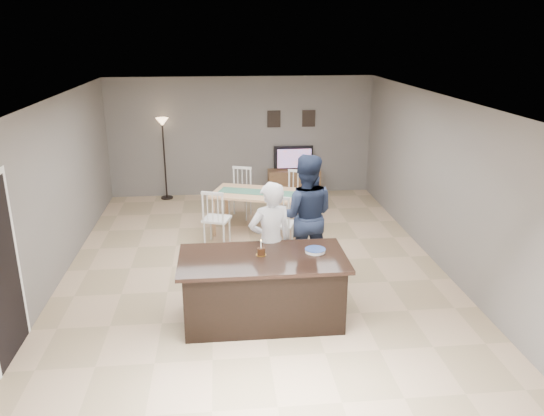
{
  "coord_description": "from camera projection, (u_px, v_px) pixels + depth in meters",
  "views": [
    {
      "loc": [
        -0.51,
        -8.0,
        3.64
      ],
      "look_at": [
        0.27,
        -0.3,
        1.05
      ],
      "focal_mm": 35.0,
      "sensor_mm": 36.0,
      "label": 1
    }
  ],
  "objects": [
    {
      "name": "man",
      "position": [
        305.0,
        216.0,
        8.1
      ],
      "size": [
        1.04,
        0.87,
        1.92
      ],
      "primitive_type": "imported",
      "rotation": [
        0.0,
        0.0,
        2.97
      ],
      "color": "#1A2239",
      "rests_on": "floor"
    },
    {
      "name": "woman",
      "position": [
        271.0,
        242.0,
        7.31
      ],
      "size": [
        0.72,
        0.57,
        1.74
      ],
      "primitive_type": "imported",
      "rotation": [
        0.0,
        0.0,
        3.41
      ],
      "color": "silver",
      "rests_on": "floor"
    },
    {
      "name": "dining_table",
      "position": [
        258.0,
        199.0,
        9.91
      ],
      "size": [
        2.13,
        2.31,
        1.03
      ],
      "rotation": [
        0.0,
        0.0,
        -0.33
      ],
      "color": "tan",
      "rests_on": "floor"
    },
    {
      "name": "tv_console",
      "position": [
        294.0,
        182.0,
        12.33
      ],
      "size": [
        1.2,
        0.4,
        0.6
      ],
      "primitive_type": "cube",
      "color": "brown",
      "rests_on": "floor"
    },
    {
      "name": "floor",
      "position": [
        254.0,
        263.0,
        8.76
      ],
      "size": [
        8.0,
        8.0,
        0.0
      ],
      "primitive_type": "plane",
      "color": "tan",
      "rests_on": "ground"
    },
    {
      "name": "tv_screen_glow",
      "position": [
        294.0,
        159.0,
        12.14
      ],
      "size": [
        0.78,
        0.0,
        0.78
      ],
      "primitive_type": "plane",
      "rotation": [
        1.57,
        0.0,
        3.14
      ],
      "color": "#CB4516",
      "rests_on": "tv_console"
    },
    {
      "name": "picture_frames",
      "position": [
        291.0,
        119.0,
        12.06
      ],
      "size": [
        1.1,
        0.02,
        0.38
      ],
      "color": "black",
      "rests_on": "room_shell"
    },
    {
      "name": "floor_lamp",
      "position": [
        163.0,
        137.0,
        11.71
      ],
      "size": [
        0.28,
        0.28,
        1.84
      ],
      "color": "black",
      "rests_on": "floor"
    },
    {
      "name": "room_shell",
      "position": [
        253.0,
        164.0,
        8.22
      ],
      "size": [
        8.0,
        8.0,
        8.0
      ],
      "color": "slate",
      "rests_on": "floor"
    },
    {
      "name": "kitchen_island",
      "position": [
        263.0,
        288.0,
        6.91
      ],
      "size": [
        2.15,
        1.1,
        0.9
      ],
      "color": "black",
      "rests_on": "floor"
    },
    {
      "name": "plate_stack",
      "position": [
        315.0,
        250.0,
        6.92
      ],
      "size": [
        0.27,
        0.27,
        0.04
      ],
      "color": "white",
      "rests_on": "kitchen_island"
    },
    {
      "name": "birthday_cake",
      "position": [
        261.0,
        251.0,
        6.82
      ],
      "size": [
        0.14,
        0.14,
        0.21
      ],
      "color": "gold",
      "rests_on": "kitchen_island"
    },
    {
      "name": "television",
      "position": [
        294.0,
        158.0,
        12.22
      ],
      "size": [
        0.91,
        0.12,
        0.53
      ],
      "primitive_type": "imported",
      "rotation": [
        0.0,
        0.0,
        3.14
      ],
      "color": "black",
      "rests_on": "tv_console"
    }
  ]
}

